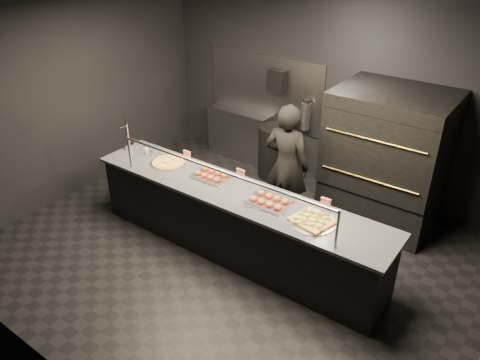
{
  "coord_description": "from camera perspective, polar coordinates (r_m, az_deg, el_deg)",
  "views": [
    {
      "loc": [
        2.96,
        -3.95,
        3.82
      ],
      "look_at": [
        -0.06,
        0.2,
        0.97
      ],
      "focal_mm": 35.0,
      "sensor_mm": 36.0,
      "label": 1
    }
  ],
  "objects": [
    {
      "name": "room",
      "position": [
        5.5,
        -0.64,
        4.11
      ],
      "size": [
        6.04,
        6.0,
        3.0
      ],
      "color": "black",
      "rests_on": "ground"
    },
    {
      "name": "service_counter",
      "position": [
        5.97,
        -0.69,
        -5.13
      ],
      "size": [
        4.1,
        0.78,
        1.37
      ],
      "color": "black",
      "rests_on": "ground"
    },
    {
      "name": "pizza_oven",
      "position": [
        6.74,
        17.43,
        2.63
      ],
      "size": [
        1.5,
        1.23,
        1.91
      ],
      "color": "black",
      "rests_on": "ground"
    },
    {
      "name": "prep_shelf",
      "position": [
        8.45,
        0.01,
        5.61
      ],
      "size": [
        1.2,
        0.35,
        0.9
      ],
      "primitive_type": "cube",
      "color": "#99999E",
      "rests_on": "ground"
    },
    {
      "name": "towel_dispenser",
      "position": [
        7.76,
        4.59,
        12.01
      ],
      "size": [
        0.3,
        0.2,
        0.35
      ],
      "primitive_type": "cube",
      "color": "black",
      "rests_on": "room"
    },
    {
      "name": "fire_extinguisher",
      "position": [
        7.67,
        8.0,
        7.73
      ],
      "size": [
        0.14,
        0.14,
        0.51
      ],
      "color": "#B2B2B7",
      "rests_on": "room"
    },
    {
      "name": "beer_tap",
      "position": [
        6.92,
        -13.46,
        4.84
      ],
      "size": [
        0.14,
        0.19,
        0.52
      ],
      "color": "silver",
      "rests_on": "service_counter"
    },
    {
      "name": "round_pizza",
      "position": [
        6.44,
        -8.75,
        2.12
      ],
      "size": [
        0.5,
        0.5,
        0.03
      ],
      "color": "silver",
      "rests_on": "service_counter"
    },
    {
      "name": "slider_tray_a",
      "position": [
        6.03,
        -3.55,
        0.6
      ],
      "size": [
        0.46,
        0.34,
        0.07
      ],
      "color": "silver",
      "rests_on": "service_counter"
    },
    {
      "name": "slider_tray_b",
      "position": [
        5.48,
        3.58,
        -2.58
      ],
      "size": [
        0.56,
        0.47,
        0.08
      ],
      "color": "silver",
      "rests_on": "service_counter"
    },
    {
      "name": "square_pizza",
      "position": [
        5.2,
        8.8,
        -4.92
      ],
      "size": [
        0.53,
        0.53,
        0.05
      ],
      "color": "silver",
      "rests_on": "service_counter"
    },
    {
      "name": "condiment_jar",
      "position": [
        6.73,
        -11.13,
        3.39
      ],
      "size": [
        0.14,
        0.05,
        0.09
      ],
      "color": "silver",
      "rests_on": "service_counter"
    },
    {
      "name": "tent_cards",
      "position": [
        5.89,
        0.83,
        0.42
      ],
      "size": [
        2.22,
        0.04,
        0.15
      ],
      "color": "white",
      "rests_on": "service_counter"
    },
    {
      "name": "trash_bin",
      "position": [
        7.84,
        4.17,
        3.5
      ],
      "size": [
        0.53,
        0.53,
        0.88
      ],
      "primitive_type": "cylinder",
      "color": "black",
      "rests_on": "ground"
    },
    {
      "name": "worker",
      "position": [
        6.43,
        5.69,
        1.76
      ],
      "size": [
        0.68,
        0.48,
        1.77
      ],
      "primitive_type": "imported",
      "rotation": [
        0.0,
        0.0,
        3.24
      ],
      "color": "black",
      "rests_on": "ground"
    }
  ]
}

